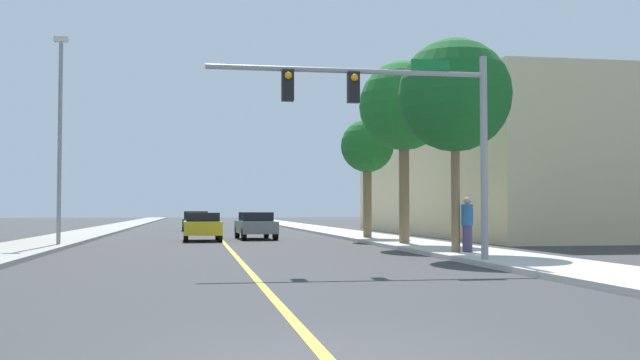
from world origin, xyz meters
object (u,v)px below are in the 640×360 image
car_green (196,221)px  car_yellow (202,226)px  palm_near (455,96)px  palm_mid (404,107)px  pedestrian (467,225)px  traffic_signal_mast (402,112)px  palm_far (367,148)px  street_lamp (60,129)px  car_gray (256,225)px

car_green → car_yellow: bearing=-89.5°
palm_near → palm_mid: (0.16, 6.55, 0.54)m
car_yellow → pedestrian: (8.36, -13.70, 0.31)m
car_yellow → traffic_signal_mast: bearing=-73.8°
traffic_signal_mast → car_yellow: (-5.20, 17.08, -3.48)m
palm_far → pedestrian: 13.72m
palm_mid → pedestrian: palm_mid is taller
palm_near → car_green: bearing=104.8°
traffic_signal_mast → palm_far: 16.88m
street_lamp → car_green: size_ratio=2.12×
palm_near → car_yellow: bearing=120.6°
palm_mid → pedestrian: bearing=-88.5°
car_green → car_yellow: car_green is taller
palm_far → car_green: 20.51m
car_gray → palm_near: bearing=-73.8°
traffic_signal_mast → palm_far: bearing=79.9°
car_gray → pedestrian: 16.50m
palm_near → palm_far: bearing=89.4°
palm_mid → street_lamp: bearing=174.5°
traffic_signal_mast → pedestrian: bearing=46.9°
palm_near → car_green: palm_near is taller
traffic_signal_mast → palm_far: size_ratio=1.32×
street_lamp → car_yellow: 9.01m
palm_near → car_yellow: palm_near is taller
palm_mid → traffic_signal_mast: bearing=-106.5°
car_yellow → pedestrian: 16.06m
palm_near → pedestrian: palm_near is taller
traffic_signal_mast → car_yellow: size_ratio=2.01×
palm_far → palm_near: bearing=-90.6°
street_lamp → car_gray: 12.00m
traffic_signal_mast → car_green: traffic_signal_mast is taller
street_lamp → palm_mid: (13.93, -1.35, 1.04)m
palm_near → car_gray: palm_near is taller
traffic_signal_mast → pedestrian: size_ratio=4.37×
palm_near → pedestrian: size_ratio=3.92×
palm_near → street_lamp: bearing=150.2°
traffic_signal_mast → palm_mid: (2.98, 10.07, 1.59)m
pedestrian → street_lamp: bearing=80.9°
palm_near → palm_far: palm_near is taller
street_lamp → car_gray: street_lamp is taller
street_lamp → palm_mid: bearing=-5.5°
palm_near → car_green: 32.76m
car_gray → car_green: bearing=98.0°
palm_far → car_yellow: 9.06m
street_lamp → palm_far: street_lamp is taller
car_green → street_lamp: bearing=-103.5°
palm_near → palm_far: (0.14, 13.09, -0.62)m
palm_mid → car_green: 26.71m
car_green → pedestrian: size_ratio=2.20×
palm_near → palm_mid: size_ratio=0.92×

